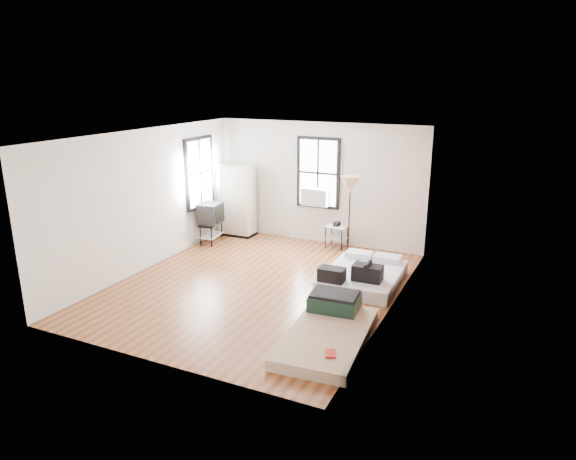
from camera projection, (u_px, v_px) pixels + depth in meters
The scene contains 8 objects.
ground at pixel (258, 285), 9.64m from camera, with size 6.00×6.00×0.00m, color brown.
room_shell at pixel (277, 192), 9.37m from camera, with size 5.02×6.02×2.80m.
mattress_main at pixel (363, 275), 9.69m from camera, with size 1.39×1.86×0.59m.
mattress_bare at pixel (329, 328), 7.70m from camera, with size 1.27×2.18×0.45m.
wardrobe at pixel (237, 201), 12.51m from camera, with size 0.87×0.51×1.72m.
side_table at pixel (337, 231), 11.66m from camera, with size 0.50×0.41×0.61m.
floor_lamp at pixel (350, 189), 10.30m from camera, with size 0.40×0.40×1.86m.
tv_stand at pixel (211, 215), 11.92m from camera, with size 0.54×0.72×0.95m.
Camera 1 is at (4.30, -7.87, 3.74)m, focal length 32.00 mm.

